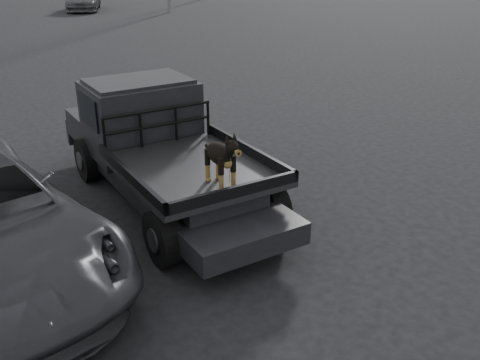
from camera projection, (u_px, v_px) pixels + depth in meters
ground at (228, 257)px, 7.12m from camera, size 120.00×120.00×0.00m
flatbed_ute at (167, 174)px, 8.53m from camera, size 2.00×5.40×0.92m
ute_cab at (140, 105)px, 8.91m from camera, size 1.72×1.30×0.88m
headache_rack at (159, 127)px, 8.39m from camera, size 1.80×0.08×0.55m
dog at (220, 158)px, 6.90m from camera, size 0.32×0.60×0.74m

